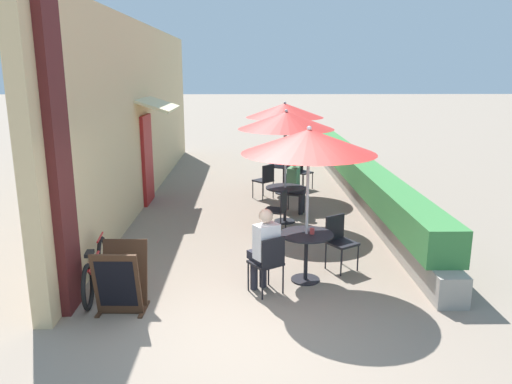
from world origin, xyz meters
name	(u,v)px	position (x,y,z in m)	size (l,w,h in m)	color
ground_plane	(248,328)	(0.00, 0.00, 0.00)	(120.00, 120.00, 0.00)	gray
cafe_facade_wall	(143,113)	(-2.54, 6.66, 2.09)	(0.98, 13.58, 4.20)	#D6B784
planter_hedge	(356,175)	(2.75, 6.69, 0.54)	(0.60, 12.58, 1.01)	gray
patio_table_near	(306,246)	(0.88, 1.43, 0.55)	(0.81, 0.81, 0.75)	black
patio_umbrella_near	(309,141)	(0.88, 1.43, 2.14)	(1.95, 1.95, 2.36)	#B7B7BC
cafe_chair_near_left	(339,238)	(1.46, 1.90, 0.52)	(0.55, 0.55, 0.87)	black
cafe_chair_near_right	(269,260)	(0.30, 0.96, 0.52)	(0.55, 0.55, 0.87)	black
seated_patron_near_right	(264,246)	(0.24, 1.06, 0.69)	(0.49, 0.51, 1.25)	#23232D
coffee_cup_near	(312,231)	(0.96, 1.41, 0.80)	(0.07, 0.07, 0.09)	#B73D3D
patio_table_mid	(285,196)	(0.78, 4.44, 0.55)	(0.81, 0.81, 0.75)	black
patio_umbrella_mid	(286,120)	(0.78, 4.44, 2.14)	(1.95, 1.95, 2.36)	#B7B7BC
cafe_chair_mid_left	(291,190)	(0.96, 5.17, 0.52)	(0.51, 0.51, 0.87)	black
seated_patron_mid_left	(296,183)	(1.07, 5.13, 0.69)	(0.49, 0.44, 1.25)	#23232D
cafe_chair_mid_right	(278,207)	(0.60, 3.72, 0.52)	(0.51, 0.51, 0.87)	black
patio_table_far	(284,172)	(0.93, 6.94, 0.55)	(0.81, 0.81, 0.75)	black
patio_umbrella_far	(285,110)	(0.93, 6.94, 2.14)	(1.95, 1.95, 2.36)	#B7B7BC
cafe_chair_far_left	(265,178)	(0.43, 6.39, 0.52)	(0.56, 0.56, 0.87)	black
cafe_chair_far_right	(301,170)	(1.44, 7.49, 0.52)	(0.56, 0.56, 0.87)	black
coffee_cup_far	(287,164)	(0.99, 6.84, 0.80)	(0.07, 0.07, 0.09)	#B73D3D
bicycle_leaning	(95,270)	(-2.20, 1.10, 0.33)	(0.25, 1.74, 0.72)	black
menu_board	(121,279)	(-1.67, 0.50, 0.45)	(0.63, 0.65, 0.90)	#422819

